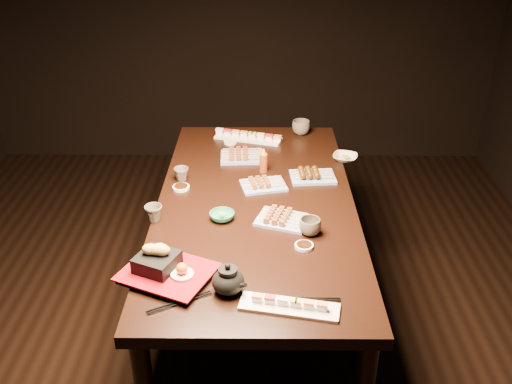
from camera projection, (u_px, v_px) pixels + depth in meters
ground at (224, 380)px, 2.65m from camera, size 5.00×5.00×0.00m
dining_table at (256, 267)px, 2.80m from camera, size 1.23×1.94×0.75m
sushi_platter_near at (289, 303)px, 1.95m from camera, size 0.36×0.16×0.04m
sushi_platter_far at (248, 136)px, 3.24m from camera, size 0.39×0.21×0.05m
yakitori_plate_center at (263, 182)px, 2.73m from camera, size 0.24×0.20×0.05m
yakitori_plate_right at (282, 216)px, 2.44m from camera, size 0.26×0.22×0.06m
yakitori_plate_left at (242, 153)px, 3.01m from camera, size 0.24×0.18×0.06m
tsukune_plate at (313, 173)px, 2.81m from camera, size 0.23×0.17×0.06m
edamame_bowl_green at (222, 216)px, 2.47m from camera, size 0.11×0.11×0.03m
edamame_bowl_cream at (345, 158)px, 3.00m from camera, size 0.16×0.16×0.03m
tempura_tray at (167, 264)px, 2.09m from camera, size 0.40×0.37×0.12m
teacup_near_left at (154, 213)px, 2.45m from camera, size 0.11×0.11×0.07m
teacup_mid_right at (310, 227)px, 2.35m from camera, size 0.10×0.10×0.07m
teacup_far_left at (181, 174)px, 2.78m from camera, size 0.10×0.10×0.07m
teacup_far_right at (301, 127)px, 3.30m from camera, size 0.11×0.11×0.08m
teapot at (228, 278)px, 2.01m from camera, size 0.19×0.19×0.12m
condiment_bottle at (264, 160)px, 2.86m from camera, size 0.05×0.05×0.13m
sauce_dish_west at (181, 188)px, 2.72m from camera, size 0.11×0.11×0.01m
sauce_dish_east at (325, 179)px, 2.79m from camera, size 0.09×0.09×0.01m
sauce_dish_se at (304, 246)px, 2.28m from camera, size 0.11×0.11×0.01m
sauce_dish_nw at (230, 142)px, 3.20m from camera, size 0.07×0.07×0.01m
chopsticks_near at (179, 303)px, 1.98m from camera, size 0.22×0.13×0.01m
chopsticks_se at (310, 299)px, 1.99m from camera, size 0.22×0.02×0.01m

